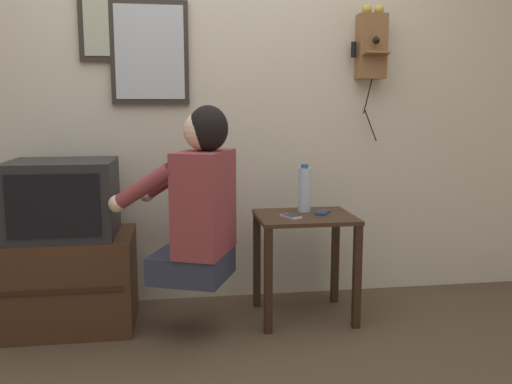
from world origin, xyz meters
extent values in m
plane|color=#4C3D2D|center=(0.00, 0.00, 0.00)|extent=(14.00, 14.00, 0.00)
cube|color=beige|center=(0.00, 1.11, 1.27)|extent=(6.80, 0.05, 2.55)
cube|color=#382316|center=(0.49, 0.69, 0.57)|extent=(0.53, 0.45, 0.02)
cube|color=black|center=(0.25, 0.49, 0.28)|extent=(0.04, 0.04, 0.56)
cube|color=black|center=(0.73, 0.49, 0.28)|extent=(0.04, 0.04, 0.56)
cube|color=black|center=(0.25, 0.89, 0.28)|extent=(0.04, 0.04, 0.56)
cube|color=black|center=(0.73, 0.89, 0.28)|extent=(0.04, 0.04, 0.56)
cube|color=#2D3347|center=(-0.14, 0.54, 0.37)|extent=(0.47, 0.47, 0.14)
cube|color=brown|center=(-0.07, 0.51, 0.70)|extent=(0.35, 0.44, 0.51)
sphere|color=beige|center=(-0.07, 0.51, 1.06)|extent=(0.20, 0.20, 0.20)
ellipsoid|color=black|center=(-0.05, 0.50, 1.07)|extent=(0.26, 0.27, 0.23)
cylinder|color=brown|center=(-0.36, 0.46, 0.79)|extent=(0.33, 0.19, 0.24)
cylinder|color=brown|center=(-0.24, 0.76, 0.79)|extent=(0.33, 0.19, 0.24)
sphere|color=beige|center=(-0.49, 0.51, 0.70)|extent=(0.09, 0.09, 0.09)
sphere|color=beige|center=(-0.37, 0.81, 0.70)|extent=(0.09, 0.09, 0.09)
cube|color=#422819|center=(-0.79, 0.76, 0.25)|extent=(0.68, 0.49, 0.50)
cube|color=black|center=(-0.79, 0.50, 0.28)|extent=(0.61, 0.01, 0.02)
cube|color=#232326|center=(-0.79, 0.75, 0.70)|extent=(0.53, 0.46, 0.40)
cube|color=black|center=(-0.79, 0.51, 0.70)|extent=(0.44, 0.01, 0.31)
cube|color=brown|center=(0.96, 1.03, 1.53)|extent=(0.17, 0.11, 0.38)
cube|color=brown|center=(0.96, 0.95, 1.48)|extent=(0.15, 0.07, 0.03)
sphere|color=#B79338|center=(0.93, 1.02, 1.74)|extent=(0.06, 0.06, 0.06)
sphere|color=#B79338|center=(1.00, 1.02, 1.74)|extent=(0.06, 0.06, 0.06)
cone|color=black|center=(0.96, 0.93, 1.56)|extent=(0.04, 0.05, 0.04)
cylinder|color=black|center=(0.86, 1.03, 1.51)|extent=(0.03, 0.03, 0.09)
cylinder|color=black|center=(0.95, 1.02, 1.24)|extent=(0.04, 0.04, 0.22)
cylinder|color=black|center=(0.97, 1.02, 1.06)|extent=(0.07, 0.06, 0.19)
cube|color=#2D2823|center=(-0.52, 1.08, 1.65)|extent=(0.42, 0.02, 0.45)
cube|color=#A8AD99|center=(-0.52, 1.06, 1.65)|extent=(0.36, 0.01, 0.38)
cube|color=#2D2823|center=(-0.34, 1.07, 1.48)|extent=(0.44, 0.03, 0.58)
cube|color=#B2BCC6|center=(-0.34, 1.06, 1.48)|extent=(0.39, 0.01, 0.52)
cube|color=silver|center=(0.40, 0.64, 0.59)|extent=(0.11, 0.14, 0.01)
cube|color=black|center=(0.40, 0.64, 0.60)|extent=(0.09, 0.11, 0.00)
cube|color=navy|center=(0.59, 0.71, 0.59)|extent=(0.11, 0.14, 0.01)
cube|color=black|center=(0.59, 0.71, 0.60)|extent=(0.09, 0.11, 0.00)
cylinder|color=#ADC6DB|center=(0.51, 0.79, 0.71)|extent=(0.07, 0.07, 0.25)
cylinder|color=#2D4C8C|center=(0.51, 0.79, 0.84)|extent=(0.04, 0.04, 0.02)
camera|label=1|loc=(-0.21, -2.15, 1.17)|focal=38.00mm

